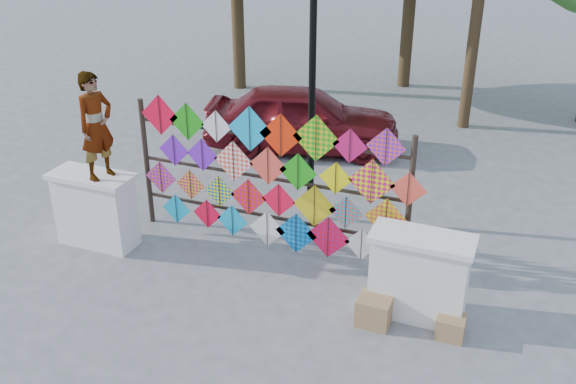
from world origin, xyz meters
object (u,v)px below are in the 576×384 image
object	(u,v)px
kite_rack	(273,181)
sedan	(302,118)
lamppost	(312,73)
vendor_woman	(96,126)

from	to	relation	value
kite_rack	sedan	xyz separation A→B (m)	(-1.16, 4.36, -0.50)
sedan	lamppost	xyz separation A→B (m)	(1.33, -3.09, 1.95)
kite_rack	vendor_woman	bearing A→B (deg)	-160.14
vendor_woman	sedan	size ratio (longest dim) A/B	0.39
kite_rack	sedan	world-z (taller)	kite_rack
vendor_woman	kite_rack	bearing A→B (deg)	-55.88
sedan	lamppost	size ratio (longest dim) A/B	0.98
vendor_woman	sedan	distance (m)	5.66
vendor_woman	lamppost	world-z (taller)	lamppost
sedan	lamppost	world-z (taller)	lamppost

